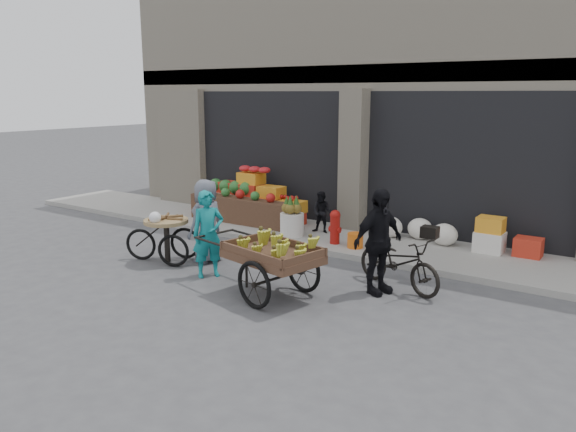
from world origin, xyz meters
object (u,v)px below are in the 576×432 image
Objects in this scene: seated_person at (322,212)px; banana_cart at (270,250)px; bicycle at (399,262)px; vendor_woman at (208,234)px; vendor_grey at (207,221)px; orange_bucket at (355,240)px; pineapple_bin at (292,224)px; tricycle_cart at (166,233)px; cyclist at (378,242)px; fire_hydrant at (335,225)px.

banana_cart is at bearing -81.56° from seated_person.
banana_cart reaches higher than bicycle.
vendor_woman is at bearing 132.25° from bicycle.
vendor_grey is at bearing -117.76° from seated_person.
banana_cart is (0.02, -2.95, 0.49)m from orange_bucket.
seated_person is 0.54× the size of bicycle.
banana_cart is at bearing -62.07° from pineapple_bin.
banana_cart is (1.62, -3.05, 0.39)m from pineapple_bin.
tricycle_cart is at bearing -125.35° from seated_person.
banana_cart is 1.73m from cyclist.
vendor_grey is (-2.09, -2.09, 0.53)m from orange_bucket.
tricycle_cart is at bearing 115.72° from vendor_woman.
orange_bucket is (0.50, -0.05, -0.23)m from fire_hydrant.
fire_hydrant is (1.10, -0.05, 0.13)m from pineapple_bin.
tricycle_cart is 0.81m from vendor_grey.
orange_bucket is at bearing 66.08° from bicycle.
banana_cart is at bearing -63.06° from vendor_woman.
cyclist is at bearing 100.22° from vendor_grey.
banana_cart is 1.66× the size of vendor_grey.
banana_cart reaches higher than tricycle_cart.
vendor_woman reaches higher than bicycle.
orange_bucket is at bearing -40.26° from seated_person.
vendor_grey is (-2.11, 0.86, 0.04)m from banana_cart.
cyclist is (2.95, -1.96, 0.49)m from pineapple_bin.
bicycle is (2.75, -2.16, -0.13)m from seated_person.
bicycle is at bearing 56.57° from banana_cart.
seated_person reaches higher than tricycle_cart.
seated_person is (-0.70, 0.65, 0.08)m from fire_hydrant.
fire_hydrant is 0.46× the size of vendor_woman.
vendor_woman reaches higher than seated_person.
vendor_woman is (-1.49, 0.21, 0.01)m from banana_cart.
banana_cart is at bearing -89.64° from orange_bucket.
vendor_woman is 0.90m from vendor_grey.
banana_cart is at bearing 74.11° from vendor_grey.
vendor_grey reaches higher than orange_bucket.
bicycle is at bearing 106.20° from vendor_grey.
vendor_woman is at bearing -175.84° from banana_cart.
tricycle_cart reaches higher than orange_bucket.
tricycle_cart is at bearing -48.86° from vendor_grey.
bicycle reaches higher than pineapple_bin.
cyclist is at bearing 51.70° from banana_cart.
pineapple_bin is 3.52m from bicycle.
orange_bucket is 0.34× the size of seated_person.
seated_person is at bearing 43.34° from tricycle_cart.
vendor_woman is (-1.47, -2.74, 0.50)m from orange_bucket.
cyclist is at bearing -45.81° from fire_hydrant.
pineapple_bin is at bearing -133.69° from seated_person.
seated_person is 2.94m from vendor_grey.
cyclist is at bearing -53.91° from orange_bucket.
fire_hydrant is at bearing 63.43° from cyclist.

